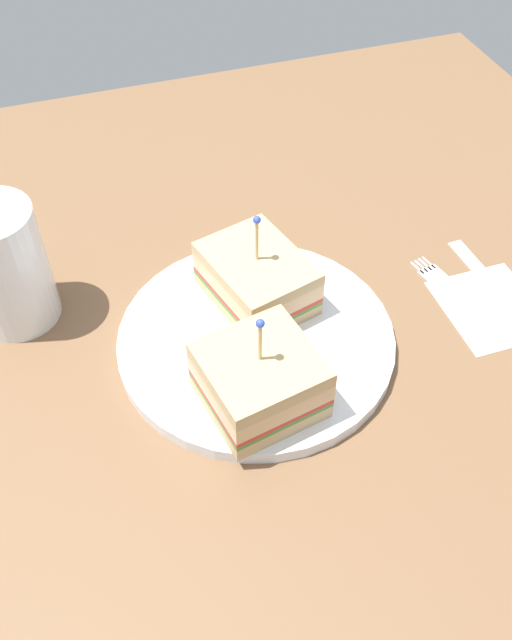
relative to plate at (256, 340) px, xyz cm
name	(u,v)px	position (x,y,z in cm)	size (l,w,h in cm)	color
ground_plane	(256,351)	(0.00, 0.00, -1.64)	(98.15, 98.15, 2.00)	brown
plate	(256,340)	(0.00, 0.00, 0.00)	(24.93, 24.93, 1.29)	white
sandwich_half_front	(257,278)	(4.52, -1.58, 3.11)	(11.79, 10.05, 9.68)	tan
sandwich_half_back	(260,380)	(-6.91, 1.99, 3.39)	(9.94, 10.13, 9.85)	tan
drink_glass	(6,273)	(10.83, 19.96, 4.55)	(7.72, 7.72, 11.97)	#B74C33
napkin	(491,307)	(-2.79, -22.80, -0.57)	(10.03, 9.02, 0.15)	white
fork	(448,287)	(0.83, -20.14, -0.47)	(12.32, 3.81, 0.35)	silver
knife	(486,277)	(0.95, -24.43, -0.47)	(13.31, 1.82, 0.35)	silver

